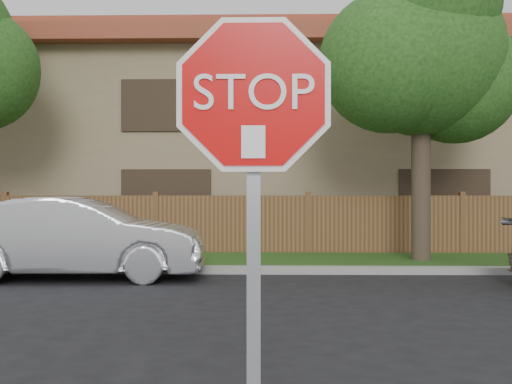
{
  "coord_description": "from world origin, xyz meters",
  "views": [
    {
      "loc": [
        -1.06,
        -4.26,
        1.7
      ],
      "look_at": [
        -1.12,
        -0.9,
        1.7
      ],
      "focal_mm": 42.0,
      "sensor_mm": 36.0,
      "label": 1
    }
  ],
  "objects": [
    {
      "name": "far_curb",
      "position": [
        0.0,
        8.15,
        0.07
      ],
      "size": [
        70.0,
        0.3,
        0.15
      ],
      "primitive_type": "cube",
      "color": "gray",
      "rests_on": "ground"
    },
    {
      "name": "grass_strip",
      "position": [
        0.0,
        9.8,
        0.06
      ],
      "size": [
        70.0,
        3.0,
        0.12
      ],
      "primitive_type": "cube",
      "color": "#1E4714",
      "rests_on": "ground"
    },
    {
      "name": "fence",
      "position": [
        0.0,
        11.4,
        0.8
      ],
      "size": [
        70.0,
        0.12,
        1.6
      ],
      "primitive_type": "cube",
      "color": "brown",
      "rests_on": "ground"
    },
    {
      "name": "apartment_building",
      "position": [
        0.0,
        17.0,
        3.53
      ],
      "size": [
        35.2,
        9.2,
        7.2
      ],
      "color": "#8A7555",
      "rests_on": "ground"
    },
    {
      "name": "tree_mid",
      "position": [
        2.52,
        9.57,
        4.87
      ],
      "size": [
        4.8,
        3.9,
        7.35
      ],
      "color": "#382B21",
      "rests_on": "ground"
    },
    {
      "name": "stop_sign",
      "position": [
        -1.12,
        -1.48,
        1.83
      ],
      "size": [
        1.01,
        0.13,
        2.55
      ],
      "color": "gray",
      "rests_on": "sidewalk_near"
    },
    {
      "name": "sedan_left",
      "position": [
        -4.74,
        7.27,
        0.8
      ],
      "size": [
        4.94,
        1.95,
        1.6
      ],
      "primitive_type": "imported",
      "rotation": [
        0.0,
        0.0,
        1.62
      ],
      "color": "silver",
      "rests_on": "ground"
    }
  ]
}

